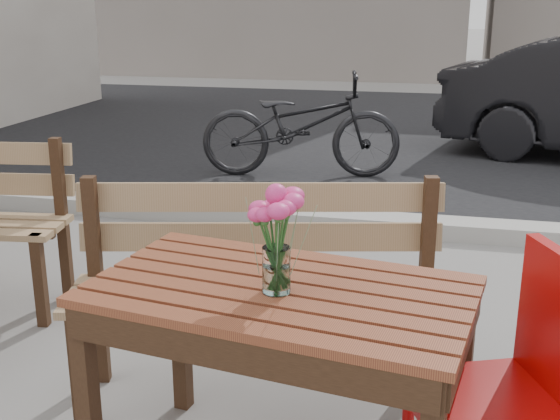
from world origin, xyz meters
name	(u,v)px	position (x,y,z in m)	size (l,w,h in m)	color
street	(378,164)	(0.00, 5.06, 0.03)	(30.00, 8.12, 0.12)	black
main_table	(280,321)	(0.12, 0.15, 0.62)	(1.30, 0.88, 0.74)	#5E2718
main_bench	(260,265)	(-0.09, 0.73, 0.58)	(1.59, 0.79, 0.95)	#96744E
red_chair	(520,383)	(0.87, 0.08, 0.53)	(0.59, 0.59, 0.92)	#A40706
main_vase	(276,226)	(0.12, 0.10, 0.96)	(0.19, 0.19, 0.35)	white
bicycle	(301,125)	(-0.69, 4.53, 0.49)	(0.65, 1.86, 0.98)	black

